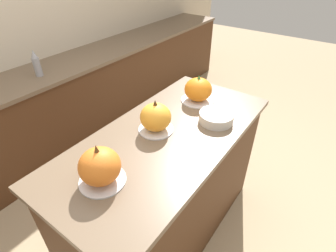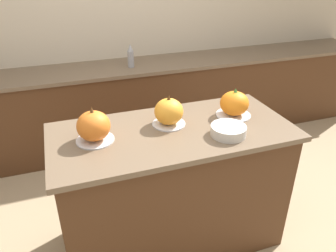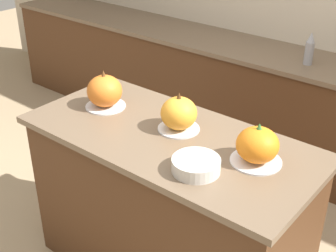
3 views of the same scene
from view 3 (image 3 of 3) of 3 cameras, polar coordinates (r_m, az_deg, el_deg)
wall_back at (r=3.78m, az=18.67°, el=14.08°), size 8.00×0.06×2.50m
kitchen_island at (r=2.62m, az=0.08°, el=-10.02°), size 1.54×0.73×0.93m
back_counter at (r=3.75m, az=14.90°, el=1.44°), size 6.00×0.60×0.90m
pumpkin_cake_left at (r=2.63m, az=-7.73°, el=4.16°), size 0.23×0.23×0.22m
pumpkin_cake_center at (r=2.37m, az=1.35°, el=1.45°), size 0.22×0.22×0.21m
pumpkin_cake_right at (r=2.14m, az=10.84°, el=-2.39°), size 0.24×0.24×0.20m
bottle_tall at (r=3.46m, az=16.88°, el=8.96°), size 0.06×0.06×0.23m
mixing_bowl at (r=2.07m, az=3.44°, el=-4.79°), size 0.22×0.22×0.06m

